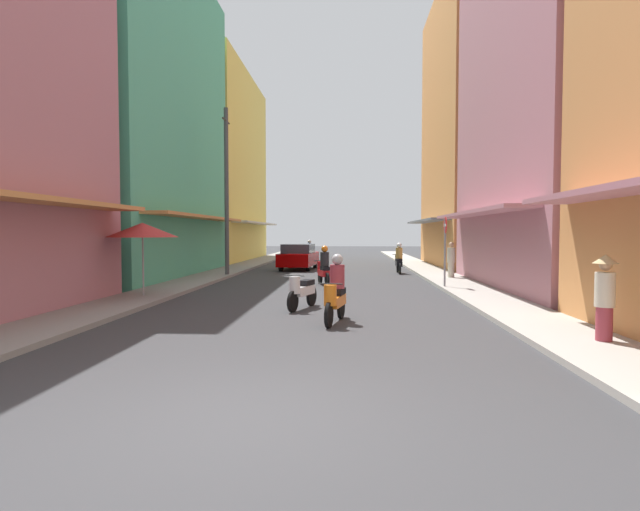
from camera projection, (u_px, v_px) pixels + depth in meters
name	position (u px, v px, depth m)	size (l,w,h in m)	color
ground_plane	(328.00, 273.00, 26.02)	(107.88, 107.88, 0.00)	#38383A
sidewalk_left	(226.00, 271.00, 26.33)	(1.85, 57.04, 0.12)	gray
sidewalk_right	(433.00, 272.00, 25.70)	(1.85, 57.04, 0.12)	#ADA89E
building_left_mid	(128.00, 117.00, 23.50)	(7.05, 13.14, 14.96)	#4CB28C
building_left_far	(211.00, 169.00, 37.45)	(7.05, 13.89, 13.76)	#EFD159
building_right_mid	(576.00, 83.00, 18.17)	(7.05, 11.52, 15.00)	#B7727F
building_right_far	(486.00, 130.00, 30.34)	(7.05, 11.72, 16.52)	#D88C4C
motorbike_red	(324.00, 268.00, 19.73)	(0.69, 1.76, 1.58)	black
motorbike_black	(399.00, 260.00, 25.70)	(0.55, 1.81, 1.58)	black
motorbike_green	(309.00, 252.00, 35.89)	(0.55, 1.80, 1.58)	black
motorbike_white	(302.00, 291.00, 13.60)	(0.75, 1.74, 0.96)	black
motorbike_orange	(336.00, 292.00, 11.53)	(0.61, 1.79, 1.58)	black
parked_car	(299.00, 257.00, 28.46)	(2.07, 4.22, 1.45)	#8C0000
pedestrian_midway	(605.00, 295.00, 9.03)	(0.44, 0.44, 1.68)	#99333F
pedestrian_far	(451.00, 261.00, 22.09)	(0.34, 0.34, 1.67)	beige
vendor_umbrella	(143.00, 230.00, 15.61)	(2.19, 2.19, 2.38)	#99999E
utility_pole	(227.00, 191.00, 23.60)	(0.20, 1.20, 7.90)	#4C4C4F
street_sign_no_entry	(445.00, 243.00, 18.28)	(0.07, 0.60, 2.65)	gray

